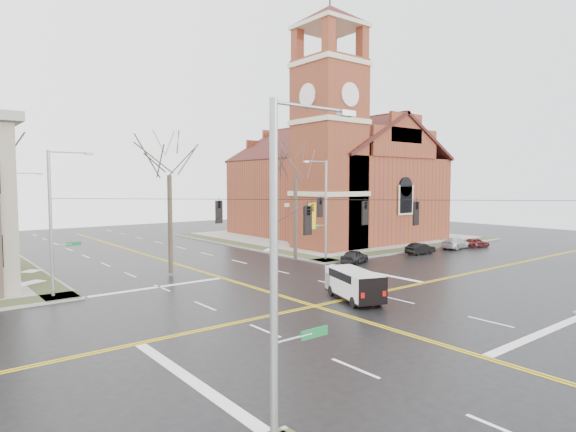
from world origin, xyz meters
TOP-DOWN VIEW (x-y plane):
  - ground at (0.00, 0.00)m, footprint 120.00×120.00m
  - sidewalks at (0.00, 0.00)m, footprint 80.00×80.00m
  - road_markings at (0.00, 0.00)m, footprint 100.00×100.00m
  - church at (24.76, 24.78)m, footprint 24.28×27.48m
  - signal_pole_ne at (11.32, 11.50)m, footprint 2.75×0.22m
  - signal_pole_nw at (-11.32, 11.50)m, footprint 2.75×0.22m
  - signal_pole_sw at (-11.32, -11.50)m, footprint 2.75×0.22m
  - span_wires at (0.00, 0.00)m, footprint 23.02×23.02m
  - traffic_signals at (-0.00, -0.67)m, footprint 8.21×8.26m
  - streetlight_north_a at (-10.65, 28.00)m, footprint 2.30×0.20m
  - cargo_van at (2.86, -0.27)m, footprint 3.29×5.07m
  - parked_car_a at (12.55, 8.88)m, footprint 3.86×2.58m
  - parked_car_b at (21.82, 8.69)m, footprint 3.48×1.34m
  - parked_car_c at (28.22, 8.74)m, footprint 4.27×1.97m
  - parked_car_d at (30.93, 8.03)m, footprint 3.31×2.21m
  - tree_nw_near at (-2.50, 14.06)m, footprint 4.00×4.00m
  - tree_ne at (9.04, 12.89)m, footprint 4.00×4.00m

SIDE VIEW (x-z plane):
  - ground at x=0.00m, z-range 0.00..0.00m
  - road_markings at x=0.00m, z-range 0.00..0.01m
  - sidewalks at x=0.00m, z-range -0.01..0.16m
  - parked_car_d at x=30.93m, z-range 0.00..1.05m
  - parked_car_b at x=21.82m, z-range 0.00..1.13m
  - parked_car_c at x=28.22m, z-range 0.00..1.21m
  - parked_car_a at x=12.55m, z-range 0.00..1.22m
  - cargo_van at x=2.86m, z-range 0.17..1.97m
  - streetlight_north_a at x=-10.65m, z-range 0.47..8.47m
  - signal_pole_ne at x=11.32m, z-range 0.45..9.45m
  - signal_pole_nw at x=-11.32m, z-range 0.45..9.45m
  - signal_pole_sw at x=-11.32m, z-range 0.45..9.45m
  - traffic_signals at x=0.00m, z-range 4.80..6.10m
  - span_wires at x=0.00m, z-range 6.18..6.22m
  - tree_ne at x=9.04m, z-range 2.51..13.69m
  - tree_nw_near at x=-2.50m, z-range 2.55..13.93m
  - church at x=24.76m, z-range -5.32..22.18m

